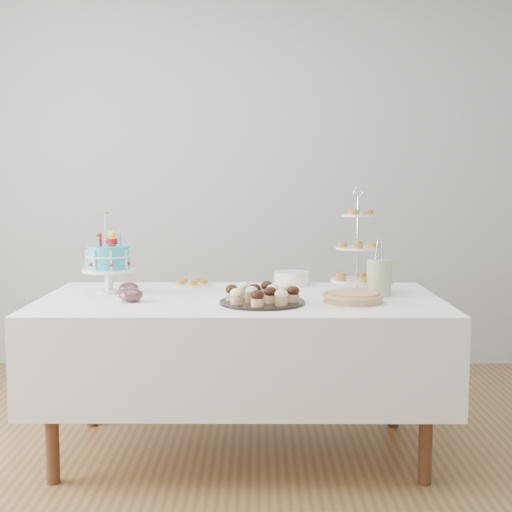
{
  "coord_description": "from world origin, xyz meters",
  "views": [
    {
      "loc": [
        0.09,
        -3.09,
        1.33
      ],
      "look_at": [
        0.07,
        0.3,
        0.97
      ],
      "focal_mm": 50.0,
      "sensor_mm": 36.0,
      "label": 1
    }
  ],
  "objects_px": {
    "pie": "(353,297)",
    "utensil_pitcher": "(379,276)",
    "pastry_plate": "(192,283)",
    "birthday_cake": "(109,271)",
    "jam_bowl_a": "(131,295)",
    "tiered_stand": "(358,249)",
    "plate_stack": "(292,278)",
    "table": "(241,344)",
    "cupcake_tray": "(262,294)",
    "jam_bowl_b": "(129,288)"
  },
  "relations": [
    {
      "from": "pie",
      "to": "pastry_plate",
      "type": "bearing_deg",
      "value": 146.21
    },
    {
      "from": "pie",
      "to": "birthday_cake",
      "type": "bearing_deg",
      "value": 167.16
    },
    {
      "from": "tiered_stand",
      "to": "plate_stack",
      "type": "xyz_separation_m",
      "value": [
        -0.32,
        0.22,
        -0.18
      ]
    },
    {
      "from": "birthday_cake",
      "to": "jam_bowl_a",
      "type": "height_order",
      "value": "birthday_cake"
    },
    {
      "from": "table",
      "to": "tiered_stand",
      "type": "distance_m",
      "value": 0.76
    },
    {
      "from": "jam_bowl_b",
      "to": "cupcake_tray",
      "type": "bearing_deg",
      "value": -23.19
    },
    {
      "from": "utensil_pitcher",
      "to": "birthday_cake",
      "type": "bearing_deg",
      "value": -171.5
    },
    {
      "from": "birthday_cake",
      "to": "jam_bowl_a",
      "type": "distance_m",
      "value": 0.31
    },
    {
      "from": "pie",
      "to": "table",
      "type": "bearing_deg",
      "value": 165.89
    },
    {
      "from": "pie",
      "to": "utensil_pitcher",
      "type": "distance_m",
      "value": 0.26
    },
    {
      "from": "table",
      "to": "cupcake_tray",
      "type": "distance_m",
      "value": 0.34
    },
    {
      "from": "pie",
      "to": "jam_bowl_a",
      "type": "xyz_separation_m",
      "value": [
        -1.03,
        0.01,
        0.01
      ]
    },
    {
      "from": "table",
      "to": "utensil_pitcher",
      "type": "distance_m",
      "value": 0.75
    },
    {
      "from": "cupcake_tray",
      "to": "jam_bowl_b",
      "type": "relative_size",
      "value": 3.98
    },
    {
      "from": "tiered_stand",
      "to": "plate_stack",
      "type": "height_order",
      "value": "tiered_stand"
    },
    {
      "from": "pie",
      "to": "jam_bowl_a",
      "type": "height_order",
      "value": "jam_bowl_a"
    },
    {
      "from": "pie",
      "to": "pastry_plate",
      "type": "relative_size",
      "value": 1.32
    },
    {
      "from": "cupcake_tray",
      "to": "pastry_plate",
      "type": "height_order",
      "value": "cupcake_tray"
    },
    {
      "from": "cupcake_tray",
      "to": "tiered_stand",
      "type": "xyz_separation_m",
      "value": [
        0.48,
        0.35,
        0.18
      ]
    },
    {
      "from": "cupcake_tray",
      "to": "plate_stack",
      "type": "bearing_deg",
      "value": 74.3
    },
    {
      "from": "plate_stack",
      "to": "utensil_pitcher",
      "type": "height_order",
      "value": "utensil_pitcher"
    },
    {
      "from": "pastry_plate",
      "to": "jam_bowl_a",
      "type": "height_order",
      "value": "jam_bowl_a"
    },
    {
      "from": "tiered_stand",
      "to": "table",
      "type": "bearing_deg",
      "value": -163.11
    },
    {
      "from": "cupcake_tray",
      "to": "utensil_pitcher",
      "type": "distance_m",
      "value": 0.62
    },
    {
      "from": "tiered_stand",
      "to": "plate_stack",
      "type": "bearing_deg",
      "value": 145.28
    },
    {
      "from": "birthday_cake",
      "to": "pie",
      "type": "height_order",
      "value": "birthday_cake"
    },
    {
      "from": "birthday_cake",
      "to": "jam_bowl_a",
      "type": "xyz_separation_m",
      "value": [
        0.16,
        -0.26,
        -0.08
      ]
    },
    {
      "from": "jam_bowl_a",
      "to": "tiered_stand",
      "type": "bearing_deg",
      "value": 15.33
    },
    {
      "from": "table",
      "to": "pie",
      "type": "bearing_deg",
      "value": -14.11
    },
    {
      "from": "tiered_stand",
      "to": "jam_bowl_b",
      "type": "height_order",
      "value": "tiered_stand"
    },
    {
      "from": "cupcake_tray",
      "to": "plate_stack",
      "type": "distance_m",
      "value": 0.6
    },
    {
      "from": "pie",
      "to": "plate_stack",
      "type": "bearing_deg",
      "value": 115.99
    },
    {
      "from": "plate_stack",
      "to": "jam_bowl_b",
      "type": "xyz_separation_m",
      "value": [
        -0.82,
        -0.29,
        -0.01
      ]
    },
    {
      "from": "table",
      "to": "pastry_plate",
      "type": "distance_m",
      "value": 0.54
    },
    {
      "from": "jam_bowl_b",
      "to": "table",
      "type": "bearing_deg",
      "value": -11.14
    },
    {
      "from": "pastry_plate",
      "to": "utensil_pitcher",
      "type": "relative_size",
      "value": 0.8
    },
    {
      "from": "plate_stack",
      "to": "utensil_pitcher",
      "type": "distance_m",
      "value": 0.53
    },
    {
      "from": "table",
      "to": "cupcake_tray",
      "type": "xyz_separation_m",
      "value": [
        0.1,
        -0.17,
        0.27
      ]
    },
    {
      "from": "pastry_plate",
      "to": "jam_bowl_b",
      "type": "xyz_separation_m",
      "value": [
        -0.29,
        -0.29,
        0.01
      ]
    },
    {
      "from": "tiered_stand",
      "to": "utensil_pitcher",
      "type": "relative_size",
      "value": 1.95
    },
    {
      "from": "jam_bowl_b",
      "to": "plate_stack",
      "type": "bearing_deg",
      "value": 19.36
    },
    {
      "from": "cupcake_tray",
      "to": "pastry_plate",
      "type": "distance_m",
      "value": 0.69
    },
    {
      "from": "pie",
      "to": "jam_bowl_a",
      "type": "distance_m",
      "value": 1.03
    },
    {
      "from": "plate_stack",
      "to": "table",
      "type": "bearing_deg",
      "value": -123.55
    },
    {
      "from": "plate_stack",
      "to": "pie",
      "type": "bearing_deg",
      "value": -64.01
    },
    {
      "from": "birthday_cake",
      "to": "tiered_stand",
      "type": "distance_m",
      "value": 1.25
    },
    {
      "from": "table",
      "to": "plate_stack",
      "type": "xyz_separation_m",
      "value": [
        0.27,
        0.4,
        0.26
      ]
    },
    {
      "from": "table",
      "to": "plate_stack",
      "type": "height_order",
      "value": "plate_stack"
    },
    {
      "from": "cupcake_tray",
      "to": "jam_bowl_a",
      "type": "bearing_deg",
      "value": 175.12
    },
    {
      "from": "pastry_plate",
      "to": "jam_bowl_b",
      "type": "height_order",
      "value": "jam_bowl_b"
    }
  ]
}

